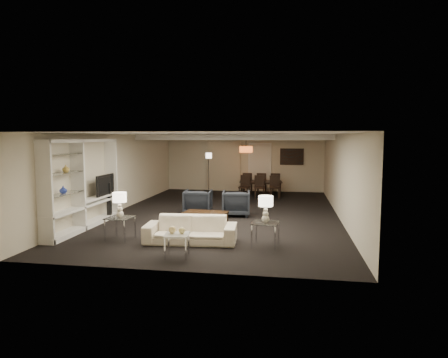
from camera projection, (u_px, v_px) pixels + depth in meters
name	position (u px, v px, depth m)	size (l,w,h in m)	color
floor	(224.00, 214.00, 12.57)	(11.00, 11.00, 0.00)	black
ceiling	(224.00, 134.00, 12.31)	(7.00, 11.00, 0.02)	silver
wall_back	(244.00, 163.00, 17.84)	(7.00, 0.02, 2.50)	beige
wall_front	(173.00, 203.00, 7.04)	(7.00, 0.02, 2.50)	beige
wall_left	(118.00, 173.00, 13.01)	(0.02, 11.00, 2.50)	beige
wall_right	(340.00, 176.00, 11.87)	(0.02, 11.00, 2.50)	beige
ceiling_soffit	(239.00, 137.00, 15.75)	(7.00, 4.00, 0.20)	silver
curtains	(224.00, 164.00, 17.91)	(1.50, 0.12, 2.40)	beige
door	(260.00, 168.00, 17.71)	(0.90, 0.05, 2.10)	silver
painting	(292.00, 157.00, 17.42)	(0.95, 0.04, 0.65)	#142D38
media_unit	(83.00, 184.00, 10.44)	(0.38, 3.40, 2.35)	white
pendant_light	(246.00, 149.00, 15.75)	(0.52, 0.52, 0.24)	#D8591E
sofa	(191.00, 230.00, 9.09)	(2.08, 0.81, 0.61)	beige
coffee_table	(205.00, 220.00, 10.67)	(1.14, 0.67, 0.41)	black
armchair_left	(198.00, 202.00, 12.42)	(0.82, 0.85, 0.77)	black
armchair_right	(236.00, 203.00, 12.22)	(0.82, 0.85, 0.77)	black
side_table_left	(120.00, 228.00, 9.37)	(0.57, 0.57, 0.53)	white
side_table_right	(265.00, 234.00, 8.82)	(0.57, 0.57, 0.53)	white
table_lamp_left	(120.00, 205.00, 9.31)	(0.32, 0.32, 0.59)	beige
table_lamp_right	(266.00, 209.00, 8.76)	(0.32, 0.32, 0.59)	beige
marble_table	(177.00, 245.00, 8.02)	(0.48, 0.48, 0.48)	silver
gold_gourd_a	(172.00, 230.00, 8.00)	(0.15, 0.15, 0.15)	tan
gold_gourd_b	(182.00, 231.00, 7.97)	(0.13, 0.13, 0.13)	#D7C471
television	(102.00, 185.00, 11.41)	(0.13, 1.02, 0.59)	black
vase_blue	(63.00, 190.00, 9.52)	(0.18, 0.18, 0.19)	navy
vase_amber	(66.00, 169.00, 9.62)	(0.17, 0.17, 0.18)	gold
floor_speaker	(109.00, 201.00, 11.71)	(0.12, 0.12, 1.07)	black
dining_table	(261.00, 189.00, 16.34)	(1.72, 0.96, 0.60)	black
chair_nl	(244.00, 187.00, 15.79)	(0.42, 0.42, 0.90)	black
chair_nm	(259.00, 187.00, 15.69)	(0.42, 0.42, 0.90)	black
chair_nr	(275.00, 187.00, 15.59)	(0.42, 0.42, 0.90)	black
chair_fl	(248.00, 183.00, 17.06)	(0.42, 0.42, 0.90)	black
chair_fm	(262.00, 183.00, 16.97)	(0.42, 0.42, 0.90)	black
chair_fr	(276.00, 184.00, 16.87)	(0.42, 0.42, 0.90)	black
floor_lamp	(209.00, 173.00, 16.88)	(0.25, 0.25, 1.74)	black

